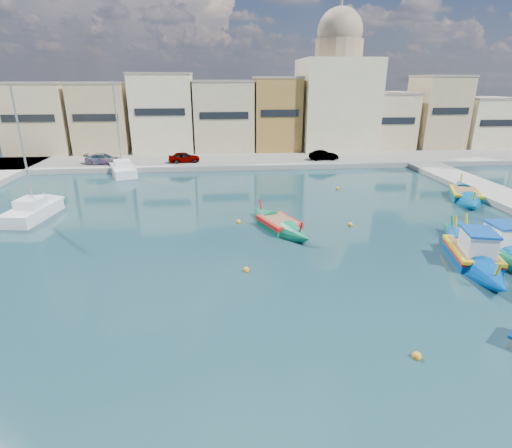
# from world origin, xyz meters

# --- Properties ---
(ground) EXTENTS (160.00, 160.00, 0.00)m
(ground) POSITION_xyz_m (0.00, 0.00, 0.00)
(ground) COLOR #112A34
(ground) RESTS_ON ground
(north_quay) EXTENTS (80.00, 8.00, 0.60)m
(north_quay) POSITION_xyz_m (0.00, 32.00, 0.30)
(north_quay) COLOR gray
(north_quay) RESTS_ON ground
(north_townhouses) EXTENTS (83.20, 7.87, 10.19)m
(north_townhouses) POSITION_xyz_m (6.68, 39.36, 5.00)
(north_townhouses) COLOR tan
(north_townhouses) RESTS_ON ground
(church_block) EXTENTS (10.00, 10.00, 19.10)m
(church_block) POSITION_xyz_m (10.00, 40.00, 8.41)
(church_block) COLOR beige
(church_block) RESTS_ON ground
(parked_cars) EXTENTS (30.10, 2.10, 1.26)m
(parked_cars) POSITION_xyz_m (-10.39, 30.50, 1.20)
(parked_cars) COLOR #4C1919
(parked_cars) RESTS_ON north_quay
(luzzu_turquoise_cabin) EXTENTS (4.60, 10.06, 3.16)m
(luzzu_turquoise_cabin) POSITION_xyz_m (7.87, 2.47, 0.38)
(luzzu_turquoise_cabin) COLOR #0044A3
(luzzu_turquoise_cabin) RESTS_ON ground
(luzzu_blue_cabin) EXTENTS (2.18, 8.54, 3.02)m
(luzzu_blue_cabin) POSITION_xyz_m (9.96, 3.51, 0.37)
(luzzu_blue_cabin) COLOR #005AAC
(luzzu_blue_cabin) RESTS_ON ground
(luzzu_cyan_mid) EXTENTS (5.57, 9.27, 2.71)m
(luzzu_cyan_mid) POSITION_xyz_m (15.00, 14.70, 0.28)
(luzzu_cyan_mid) COLOR #005899
(luzzu_cyan_mid) RESTS_ON ground
(luzzu_green) EXTENTS (4.73, 7.89, 2.43)m
(luzzu_green) POSITION_xyz_m (-2.48, 8.76, 0.26)
(luzzu_green) COLOR #0B734F
(luzzu_green) RESTS_ON ground
(luzzu_blue_south) EXTENTS (2.41, 8.09, 2.30)m
(luzzu_blue_south) POSITION_xyz_m (9.17, 3.72, 0.24)
(luzzu_blue_south) COLOR #0A7248
(luzzu_blue_south) RESTS_ON ground
(yacht_north) EXTENTS (4.77, 8.22, 10.59)m
(yacht_north) POSITION_xyz_m (-17.76, 28.89, 0.42)
(yacht_north) COLOR white
(yacht_north) RESTS_ON ground
(yacht_midnorth) EXTENTS (3.26, 7.61, 10.46)m
(yacht_midnorth) POSITION_xyz_m (-20.51, 14.25, 0.41)
(yacht_midnorth) COLOR white
(yacht_midnorth) RESTS_ON ground
(mooring_buoys) EXTENTS (20.18, 24.69, 0.36)m
(mooring_buoys) POSITION_xyz_m (2.02, 6.46, 0.08)
(mooring_buoys) COLOR orange
(mooring_buoys) RESTS_ON ground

